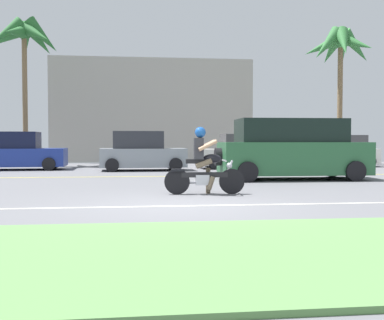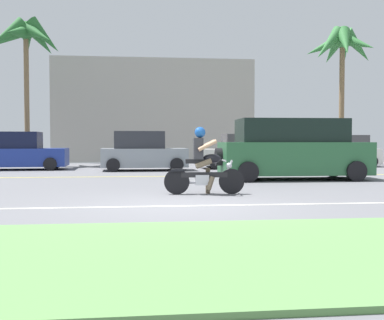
{
  "view_description": "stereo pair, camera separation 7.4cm",
  "coord_description": "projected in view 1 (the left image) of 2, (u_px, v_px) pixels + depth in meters",
  "views": [
    {
      "loc": [
        -0.95,
        -9.26,
        1.27
      ],
      "look_at": [
        0.53,
        3.06,
        0.77
      ],
      "focal_mm": 44.56,
      "sensor_mm": 36.0,
      "label": 1
    },
    {
      "loc": [
        -0.87,
        -9.26,
        1.27
      ],
      "look_at": [
        0.53,
        3.06,
        0.77
      ],
      "focal_mm": 44.56,
      "sensor_mm": 36.0,
      "label": 2
    }
  ],
  "objects": [
    {
      "name": "grass_median",
      "position": [
        222.0,
        253.0,
        5.28
      ],
      "size": [
        56.0,
        3.8,
        0.06
      ],
      "primitive_type": "cube",
      "color": "#5B8C4C",
      "rests_on": "ground"
    },
    {
      "name": "parked_car_3",
      "position": [
        336.0,
        152.0,
        23.65
      ],
      "size": [
        4.06,
        2.23,
        1.55
      ],
      "color": "white",
      "rests_on": "ground"
    },
    {
      "name": "motorcyclist",
      "position": [
        204.0,
        166.0,
        11.32
      ],
      "size": [
        1.92,
        0.63,
        1.6
      ],
      "color": "black",
      "rests_on": "ground"
    },
    {
      "name": "lane_line_near",
      "position": [
        184.0,
        206.0,
        9.27
      ],
      "size": [
        50.4,
        0.12,
        0.01
      ],
      "primitive_type": "cube",
      "color": "silver",
      "rests_on": "ground"
    },
    {
      "name": "ground",
      "position": [
        172.0,
        191.0,
        12.32
      ],
      "size": [
        56.0,
        30.0,
        0.04
      ],
      "primitive_type": "cube",
      "color": "slate"
    },
    {
      "name": "parked_car_0",
      "position": [
        14.0,
        152.0,
        20.89
      ],
      "size": [
        4.35,
        2.1,
        1.67
      ],
      "color": "navy",
      "rests_on": "ground"
    },
    {
      "name": "building_far",
      "position": [
        152.0,
        112.0,
        30.07
      ],
      "size": [
        12.06,
        4.0,
        6.18
      ],
      "primitive_type": "cube",
      "color": "#A8A399",
      "rests_on": "ground"
    },
    {
      "name": "palm_tree_0",
      "position": [
        25.0,
        39.0,
        23.91
      ],
      "size": [
        3.85,
        4.01,
        7.52
      ],
      "color": "brown",
      "rests_on": "ground"
    },
    {
      "name": "palm_tree_1",
      "position": [
        340.0,
        49.0,
        25.81
      ],
      "size": [
        4.02,
        3.99,
        7.42
      ],
      "color": "brown",
      "rests_on": "ground"
    },
    {
      "name": "lane_line_far",
      "position": [
        162.0,
        176.0,
        16.99
      ],
      "size": [
        50.4,
        0.12,
        0.01
      ],
      "primitive_type": "cube",
      "color": "yellow",
      "rests_on": "ground"
    },
    {
      "name": "suv_nearby",
      "position": [
        292.0,
        150.0,
        15.67
      ],
      "size": [
        5.0,
        2.16,
        1.99
      ],
      "color": "#2D663D",
      "rests_on": "ground"
    },
    {
      "name": "parked_car_1",
      "position": [
        141.0,
        152.0,
        20.42
      ],
      "size": [
        3.69,
        2.03,
        1.68
      ],
      "color": "#8C939E",
      "rests_on": "ground"
    },
    {
      "name": "parked_car_2",
      "position": [
        244.0,
        152.0,
        22.04
      ],
      "size": [
        4.12,
        1.92,
        1.58
      ],
      "color": "white",
      "rests_on": "ground"
    }
  ]
}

